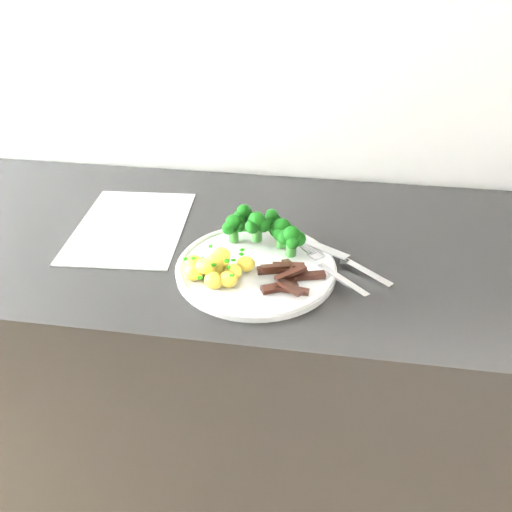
% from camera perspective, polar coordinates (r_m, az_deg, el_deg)
% --- Properties ---
extents(counter, '(2.30, 0.57, 0.86)m').
position_cam_1_polar(counter, '(1.25, -1.82, -15.32)').
color(counter, black).
rests_on(counter, ground).
extents(recipe_paper, '(0.23, 0.31, 0.00)m').
position_cam_1_polar(recipe_paper, '(1.04, -13.55, 3.22)').
color(recipe_paper, silver).
rests_on(recipe_paper, counter).
extents(plate, '(0.27, 0.27, 0.02)m').
position_cam_1_polar(plate, '(0.88, 0.00, -1.21)').
color(plate, white).
rests_on(plate, counter).
extents(broccoli, '(0.15, 0.10, 0.07)m').
position_cam_1_polar(broccoli, '(0.92, 1.04, 3.22)').
color(broccoli, '#2C6A25').
rests_on(broccoli, plate).
extents(potatoes, '(0.12, 0.09, 0.04)m').
position_cam_1_polar(potatoes, '(0.85, -4.53, -1.32)').
color(potatoes, yellow).
rests_on(potatoes, plate).
extents(beef_strips, '(0.11, 0.11, 0.03)m').
position_cam_1_polar(beef_strips, '(0.84, 3.61, -2.22)').
color(beef_strips, black).
rests_on(beef_strips, plate).
extents(fork, '(0.12, 0.15, 0.02)m').
position_cam_1_polar(fork, '(0.86, 8.42, -1.67)').
color(fork, '#BDBCC1').
rests_on(fork, plate).
extents(knife, '(0.18, 0.14, 0.02)m').
position_cam_1_polar(knife, '(0.90, 10.56, -1.06)').
color(knife, '#BDBCC1').
rests_on(knife, plate).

